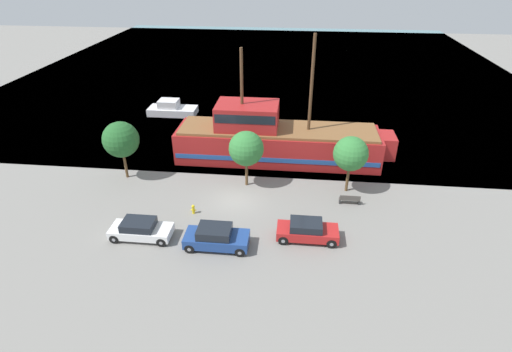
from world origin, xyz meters
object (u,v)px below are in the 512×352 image
at_px(moored_boat_dockside, 172,109).
at_px(fire_hydrant, 193,209).
at_px(parked_car_curb_mid, 216,237).
at_px(parked_car_curb_front, 307,231).
at_px(pirate_ship, 275,139).
at_px(bench_promenade_east, 350,199).
at_px(parked_car_curb_rear, 141,229).

relative_size(moored_boat_dockside, fire_hydrant, 7.74).
bearing_deg(parked_car_curb_mid, parked_car_curb_front, 13.29).
relative_size(pirate_ship, fire_hydrant, 26.90).
bearing_deg(bench_promenade_east, parked_car_curb_rear, -158.66).
height_order(parked_car_curb_rear, fire_hydrant, parked_car_curb_rear).
relative_size(pirate_ship, parked_car_curb_front, 4.78).
distance_m(parked_car_curb_mid, fire_hydrant, 4.54).
relative_size(pirate_ship, parked_car_curb_rear, 4.75).
bearing_deg(moored_boat_dockside, parked_car_curb_rear, -78.64).
bearing_deg(bench_promenade_east, pirate_ship, 131.47).
distance_m(parked_car_curb_front, fire_hydrant, 9.05).
bearing_deg(fire_hydrant, bench_promenade_east, 12.06).
relative_size(parked_car_curb_mid, fire_hydrant, 5.76).
bearing_deg(parked_car_curb_front, bench_promenade_east, 54.67).
bearing_deg(parked_car_curb_front, fire_hydrant, 165.40).
distance_m(moored_boat_dockside, parked_car_curb_rear, 24.70).
distance_m(moored_boat_dockside, fire_hydrant, 22.32).
height_order(pirate_ship, fire_hydrant, pirate_ship).
bearing_deg(fire_hydrant, parked_car_curb_front, -14.60).
relative_size(pirate_ship, parked_car_curb_mid, 4.67).
distance_m(fire_hydrant, bench_promenade_east, 12.49).
bearing_deg(bench_promenade_east, parked_car_curb_front, -125.33).
distance_m(pirate_ship, fire_hydrant, 11.64).
relative_size(parked_car_curb_rear, bench_promenade_east, 2.64).
relative_size(moored_boat_dockside, bench_promenade_east, 3.60).
bearing_deg(parked_car_curb_mid, parked_car_curb_rear, 175.64).
height_order(moored_boat_dockside, fire_hydrant, moored_boat_dockside).
xyz_separation_m(moored_boat_dockside, parked_car_curb_rear, (4.87, -24.22, 0.02)).
bearing_deg(moored_boat_dockside, bench_promenade_east, -42.36).
bearing_deg(fire_hydrant, parked_car_curb_mid, -55.78).
xyz_separation_m(parked_car_curb_mid, parked_car_curb_rear, (-5.52, 0.42, -0.08)).
relative_size(pirate_ship, bench_promenade_east, 12.52).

